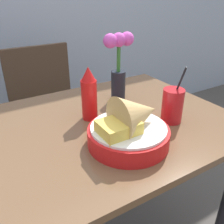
{
  "coord_description": "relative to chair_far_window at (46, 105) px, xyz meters",
  "views": [
    {
      "loc": [
        -0.41,
        -0.7,
        1.2
      ],
      "look_at": [
        -0.01,
        -0.05,
        0.81
      ],
      "focal_mm": 40.0,
      "sensor_mm": 36.0,
      "label": 1
    }
  ],
  "objects": [
    {
      "name": "dining_table",
      "position": [
        0.02,
        -0.73,
        0.1
      ],
      "size": [
        0.92,
        0.73,
        0.75
      ],
      "color": "brown",
      "rests_on": "ground_plane"
    },
    {
      "name": "chair_far_window",
      "position": [
        0.0,
        0.0,
        0.0
      ],
      "size": [
        0.4,
        0.4,
        0.88
      ],
      "color": "#473323",
      "rests_on": "ground_plane"
    },
    {
      "name": "food_basket",
      "position": [
        0.01,
        -0.89,
        0.28
      ],
      "size": [
        0.25,
        0.25,
        0.17
      ],
      "color": "red",
      "rests_on": "dining_table"
    },
    {
      "name": "ketchup_bottle",
      "position": [
        -0.02,
        -0.67,
        0.32
      ],
      "size": [
        0.06,
        0.06,
        0.2
      ],
      "color": "red",
      "rests_on": "dining_table"
    },
    {
      "name": "drink_cup",
      "position": [
        0.22,
        -0.85,
        0.28
      ],
      "size": [
        0.08,
        0.08,
        0.21
      ],
      "color": "red",
      "rests_on": "dining_table"
    },
    {
      "name": "flower_vase",
      "position": [
        0.16,
        -0.59,
        0.39
      ],
      "size": [
        0.13,
        0.06,
        0.29
      ],
      "color": "black",
      "rests_on": "dining_table"
    }
  ]
}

